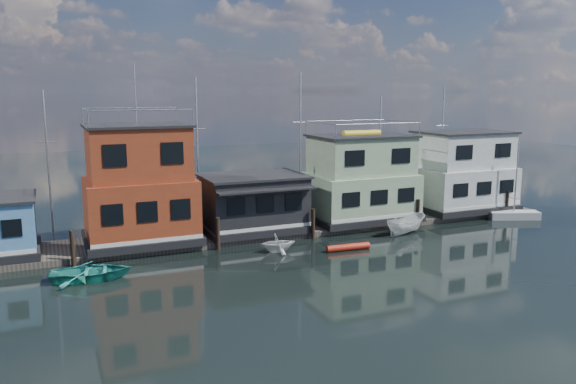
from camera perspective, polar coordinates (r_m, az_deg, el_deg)
name	(u,v)px	position (r m, az deg, el deg)	size (l,w,h in m)	color
ground	(337,285)	(31.07, 5.00, -9.37)	(160.00, 160.00, 0.00)	black
dock	(260,231)	(41.50, -2.89, -4.03)	(48.00, 5.00, 0.40)	#595147
houseboat_red	(140,187)	(38.63, -14.83, 0.49)	(7.40, 5.90, 11.86)	black
houseboat_dark	(253,203)	(40.83, -3.56, -1.08)	(7.40, 6.10, 4.06)	black
houseboat_green	(361,180)	(44.45, 7.39, 1.26)	(8.40, 5.90, 7.03)	black
houseboat_white	(462,173)	(50.26, 17.25, 1.90)	(8.40, 5.90, 6.66)	black
pilings	(269,228)	(38.63, -1.91, -3.72)	(42.28, 0.28, 2.20)	#2D2116
background_masts	(287,149)	(47.82, -0.12, 4.39)	(36.40, 0.16, 12.00)	silver
day_sailer	(514,214)	(49.97, 21.94, -2.10)	(4.26, 2.73, 6.39)	silver
motorboat	(406,225)	(42.16, 11.89, -3.28)	(1.40, 3.73, 1.44)	silver
dinghy_teal	(91,272)	(33.47, -19.36, -7.66)	(3.16, 4.42, 0.92)	teal
dinghy_white	(277,243)	(36.86, -1.10, -5.15)	(2.07, 2.39, 1.26)	silver
red_kayak	(348,247)	(37.49, 6.12, -5.60)	(0.44, 0.44, 3.02)	red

